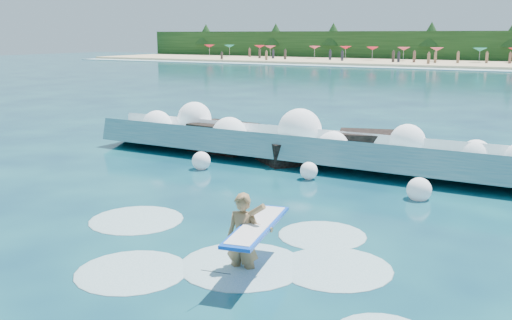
% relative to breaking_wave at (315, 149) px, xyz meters
% --- Properties ---
extents(ground, '(200.00, 200.00, 0.00)m').
position_rel_breaking_wave_xyz_m(ground, '(-0.87, -7.33, -0.52)').
color(ground, '#07263F').
rests_on(ground, ground).
extents(beach, '(140.00, 20.00, 0.40)m').
position_rel_breaking_wave_xyz_m(beach, '(-0.87, 70.67, -0.32)').
color(beach, tan).
rests_on(beach, ground).
extents(wet_band, '(140.00, 5.00, 0.08)m').
position_rel_breaking_wave_xyz_m(wet_band, '(-0.87, 59.67, -0.48)').
color(wet_band, silver).
rests_on(wet_band, ground).
extents(breaking_wave, '(17.32, 2.73, 1.49)m').
position_rel_breaking_wave_xyz_m(breaking_wave, '(0.00, 0.00, 0.00)').
color(breaking_wave, teal).
rests_on(breaking_wave, ground).
extents(rock_cluster, '(8.09, 3.29, 1.35)m').
position_rel_breaking_wave_xyz_m(rock_cluster, '(-1.42, 0.31, -0.09)').
color(rock_cluster, black).
rests_on(rock_cluster, ground).
extents(surfer_with_board, '(1.18, 3.00, 1.84)m').
position_rel_breaking_wave_xyz_m(surfer_with_board, '(2.66, -9.31, 0.16)').
color(surfer_with_board, olive).
rests_on(surfer_with_board, ground).
extents(wave_spray, '(14.57, 4.28, 1.94)m').
position_rel_breaking_wave_xyz_m(wave_spray, '(-0.75, -0.11, 0.40)').
color(wave_spray, white).
rests_on(wave_spray, ground).
extents(surf_foam, '(8.92, 5.78, 0.13)m').
position_rel_breaking_wave_xyz_m(surf_foam, '(2.04, -8.76, -0.52)').
color(surf_foam, silver).
rests_on(surf_foam, ground).
extents(beachgoers, '(103.10, 14.02, 1.94)m').
position_rel_breaking_wave_xyz_m(beachgoers, '(-4.31, 68.49, 0.57)').
color(beachgoers, '#3F332D').
rests_on(beachgoers, ground).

